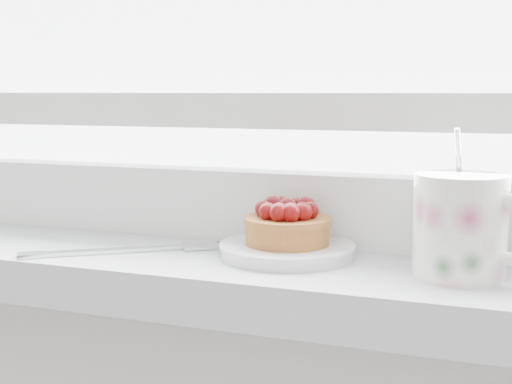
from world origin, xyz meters
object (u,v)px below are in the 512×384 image
at_px(raspberry_tart, 287,224).
at_px(floral_mug, 463,224).
at_px(saucer, 287,250).
at_px(fork, 139,249).

distance_m(raspberry_tart, floral_mug, 0.16).
xyz_separation_m(saucer, raspberry_tart, (-0.00, -0.00, 0.02)).
xyz_separation_m(raspberry_tart, floral_mug, (0.15, -0.02, 0.01)).
bearing_deg(saucer, fork, -168.55).
bearing_deg(floral_mug, fork, -178.29).
bearing_deg(raspberry_tart, fork, -168.55).
distance_m(saucer, floral_mug, 0.16).
bearing_deg(fork, floral_mug, 1.71).
height_order(raspberry_tart, floral_mug, floral_mug).
relative_size(saucer, fork, 0.64).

